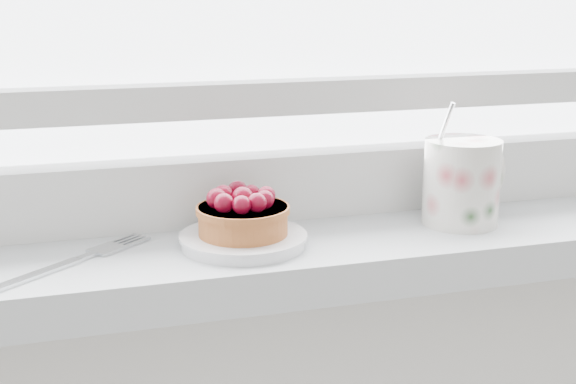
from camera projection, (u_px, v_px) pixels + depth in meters
name	position (u px, v px, depth m)	size (l,w,h in m)	color
saucer	(243.00, 240.00, 0.77)	(0.12, 0.12, 0.01)	white
raspberry_tart	(243.00, 214.00, 0.77)	(0.09, 0.09, 0.05)	brown
floral_mug	(463.00, 180.00, 0.84)	(0.12, 0.11, 0.13)	silver
fork	(64.00, 265.00, 0.72)	(0.17, 0.14, 0.00)	silver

